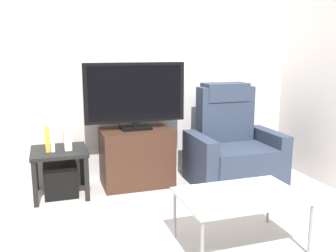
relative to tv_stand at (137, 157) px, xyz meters
name	(u,v)px	position (x,y,z in m)	size (l,w,h in m)	color
ground_plane	(169,214)	(0.10, -0.83, -0.31)	(6.40, 6.40, 0.00)	#BCB2AD
wall_back	(138,63)	(0.10, 0.30, 0.99)	(6.40, 0.06, 2.60)	silver
tv_stand	(137,157)	(0.00, 0.00, 0.00)	(0.75, 0.48, 0.61)	#3D2319
television	(135,94)	(0.00, 0.02, 0.68)	(1.07, 0.20, 0.71)	black
recliner_armchair	(232,148)	(1.04, -0.21, 0.07)	(0.98, 0.78, 1.08)	#2D384C
side_table	(59,157)	(-0.81, -0.06, 0.09)	(0.54, 0.54, 0.48)	black
subwoofer_box	(61,180)	(-0.81, -0.06, -0.15)	(0.32, 0.32, 0.32)	black
book_leftmost	(48,139)	(-0.91, -0.08, 0.29)	(0.05, 0.13, 0.23)	gold
book_middle	(53,142)	(-0.86, -0.08, 0.25)	(0.04, 0.13, 0.17)	white
game_console	(67,135)	(-0.72, -0.05, 0.30)	(0.07, 0.20, 0.27)	white
coffee_table	(241,197)	(0.43, -1.52, 0.07)	(0.90, 0.60, 0.41)	#B2C6C1
cell_phone	(247,190)	(0.50, -1.47, 0.10)	(0.07, 0.15, 0.01)	#B7B7BC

